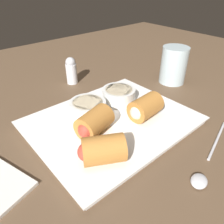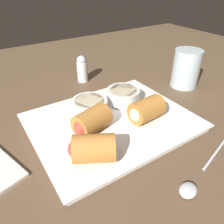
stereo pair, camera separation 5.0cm
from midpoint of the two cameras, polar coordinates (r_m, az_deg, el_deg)
The scene contains 10 objects.
table_surface at distance 44.49cm, azimuth 0.18°, elevation -6.75°, with size 180.00×140.00×2.00cm.
serving_plate at distance 45.62cm, azimuth 3.14°, elevation -2.85°, with size 32.17×25.82×1.50cm.
roll_front_left at distance 40.43cm, azimuth -2.02°, elevation -2.78°, with size 7.89×6.24×4.65cm.
roll_front_right at distance 44.75cm, azimuth 11.83°, elevation 0.36°, with size 7.65×5.16×4.65cm.
roll_back_left at distance 34.88cm, azimuth -1.30°, elevation -9.69°, with size 8.09×7.31×4.65cm.
dipping_bowl_near at distance 46.42cm, azimuth -2.79°, elevation 1.49°, with size 7.68×7.68×3.13cm.
dipping_bowl_far at distance 50.75cm, azimuth 5.79°, elevation 4.32°, with size 7.68×7.68×3.13cm.
spoon at distance 38.73cm, azimuth 25.14°, elevation -15.35°, with size 19.97×6.53×1.10cm.
drinking_glass at distance 64.27cm, azimuth 20.95°, elevation 10.51°, with size 7.27×7.27×10.16cm.
salt_shaker at distance 63.85cm, azimuth -5.55°, elevation 11.15°, with size 3.05×3.05×7.57cm.
Camera 2 is at (-16.79, -30.00, 29.54)cm, focal length 35.00 mm.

